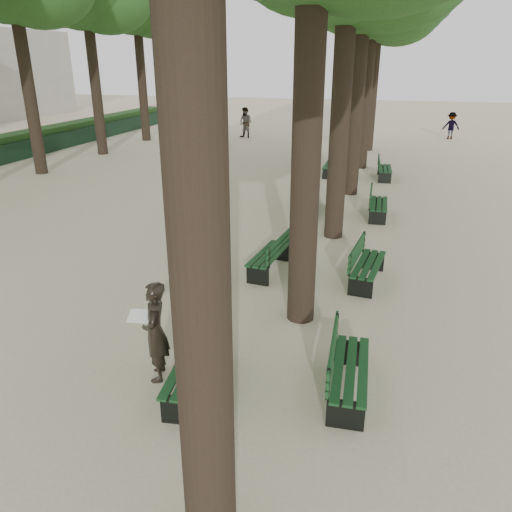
# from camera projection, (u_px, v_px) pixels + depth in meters

# --- Properties ---
(ground) EXTENTS (120.00, 120.00, 0.00)m
(ground) POSITION_uv_depth(u_px,v_px,m) (164.00, 398.00, 7.43)
(ground) COLOR beige
(ground) RESTS_ON ground
(bench_left_0) EXTENTS (0.77, 1.85, 0.92)m
(bench_left_0) POSITION_uv_depth(u_px,v_px,m) (194.00, 374.00, 7.53)
(bench_left_0) COLOR black
(bench_left_0) RESTS_ON ground
(bench_left_1) EXTENTS (0.75, 1.85, 0.92)m
(bench_left_1) POSITION_uv_depth(u_px,v_px,m) (269.00, 261.00, 11.75)
(bench_left_1) COLOR black
(bench_left_1) RESTS_ON ground
(bench_left_2) EXTENTS (0.80, 1.86, 0.92)m
(bench_left_2) POSITION_uv_depth(u_px,v_px,m) (309.00, 202.00, 16.64)
(bench_left_2) COLOR black
(bench_left_2) RESTS_ON ground
(bench_left_3) EXTENTS (0.60, 1.81, 0.92)m
(bench_left_3) POSITION_uv_depth(u_px,v_px,m) (331.00, 169.00, 21.55)
(bench_left_3) COLOR black
(bench_left_3) RESTS_ON ground
(bench_right_0) EXTENTS (0.66, 1.83, 0.92)m
(bench_right_0) POSITION_uv_depth(u_px,v_px,m) (349.00, 378.00, 7.43)
(bench_right_0) COLOR black
(bench_right_0) RESTS_ON ground
(bench_right_1) EXTENTS (0.76, 1.85, 0.92)m
(bench_right_1) POSITION_uv_depth(u_px,v_px,m) (367.00, 271.00, 11.17)
(bench_right_1) COLOR black
(bench_right_1) RESTS_ON ground
(bench_right_2) EXTENTS (0.62, 1.82, 0.92)m
(bench_right_2) POSITION_uv_depth(u_px,v_px,m) (378.00, 209.00, 15.82)
(bench_right_2) COLOR black
(bench_right_2) RESTS_ON ground
(bench_right_3) EXTENTS (0.68, 1.83, 0.92)m
(bench_right_3) POSITION_uv_depth(u_px,v_px,m) (384.00, 173.00, 20.88)
(bench_right_3) COLOR black
(bench_right_3) RESTS_ON ground
(man_with_map) EXTENTS (0.70, 0.73, 1.63)m
(man_with_map) POSITION_uv_depth(u_px,v_px,m) (155.00, 332.00, 7.64)
(man_with_map) COLOR black
(man_with_map) RESTS_ON ground
(pedestrian_e) EXTENTS (1.57, 0.46, 1.67)m
(pedestrian_e) POSITION_uv_depth(u_px,v_px,m) (217.00, 132.00, 28.28)
(pedestrian_e) COLOR #262628
(pedestrian_e) RESTS_ON ground
(pedestrian_a) EXTENTS (0.99, 0.68, 1.88)m
(pedestrian_a) POSITION_uv_depth(u_px,v_px,m) (246.00, 123.00, 31.60)
(pedestrian_a) COLOR #262628
(pedestrian_a) RESTS_ON ground
(pedestrian_d) EXTENTS (0.88, 0.57, 1.68)m
(pedestrian_d) POSITION_uv_depth(u_px,v_px,m) (337.00, 124.00, 31.95)
(pedestrian_d) COLOR #262628
(pedestrian_d) RESTS_ON ground
(pedestrian_b) EXTENTS (1.10, 0.50, 1.63)m
(pedestrian_b) POSITION_uv_depth(u_px,v_px,m) (451.00, 126.00, 31.20)
(pedestrian_b) COLOR #262628
(pedestrian_b) RESTS_ON ground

